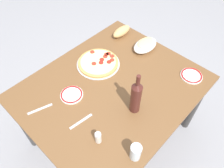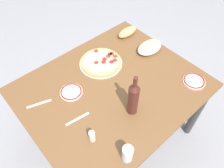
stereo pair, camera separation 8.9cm
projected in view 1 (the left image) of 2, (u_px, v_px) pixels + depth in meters
The scene contains 12 objects.
ground_plane at pixel (112, 133), 2.18m from camera, with size 8.00×8.00×0.00m, color gray.
dining_table at pixel (112, 95), 1.69m from camera, with size 1.28×1.06×0.73m.
pepperoni_pizza at pixel (98, 63), 1.75m from camera, with size 0.34×0.34×0.03m.
baked_pasta_dish at pixel (145, 45), 1.85m from camera, with size 0.24×0.15×0.08m.
wine_bottle at pixel (136, 97), 1.38m from camera, with size 0.07×0.07×0.33m.
water_glass at pixel (136, 152), 1.23m from camera, with size 0.06×0.06×0.12m, color silver.
side_plate_near at pixel (191, 76), 1.67m from camera, with size 0.17×0.17×0.02m.
side_plate_far at pixel (72, 95), 1.55m from camera, with size 0.16×0.16×0.02m.
bread_loaf at pixel (122, 31), 1.97m from camera, with size 0.20×0.08×0.08m, color tan.
spice_shaker at pixel (98, 138), 1.31m from camera, with size 0.04×0.04×0.09m.
fork_left at pixel (40, 109), 1.48m from camera, with size 0.17×0.02×0.01m, color #B7B7BC.
fork_right at pixel (81, 121), 1.42m from camera, with size 0.17×0.02×0.01m, color #B7B7BC.
Camera 1 is at (-0.74, -0.70, 1.98)m, focal length 35.31 mm.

